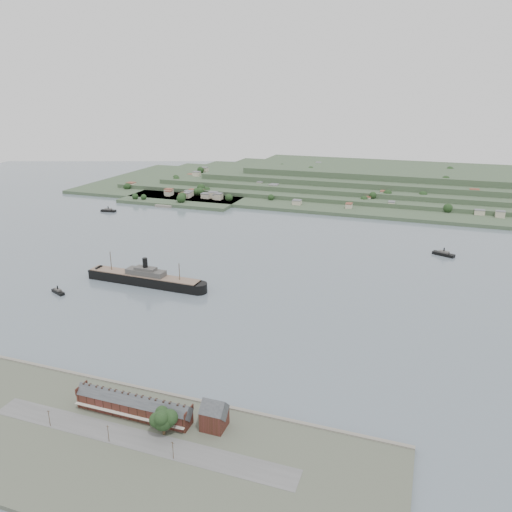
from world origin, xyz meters
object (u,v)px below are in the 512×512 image
(steamship, at_px, (141,278))
(fig_tree, at_px, (163,419))
(tugboat, at_px, (58,292))
(terrace_row, at_px, (134,406))
(gabled_building, at_px, (214,415))

(steamship, relative_size, fig_tree, 8.22)
(tugboat, relative_size, fig_tree, 1.07)
(steamship, xyz_separation_m, tugboat, (-46.55, -36.63, -3.17))
(steamship, height_order, fig_tree, steamship)
(terrace_row, distance_m, steamship, 165.46)
(tugboat, bearing_deg, steamship, 38.20)
(tugboat, distance_m, fig_tree, 188.42)
(gabled_building, bearing_deg, fig_tree, -147.48)
(gabled_building, distance_m, tugboat, 196.91)
(steamship, height_order, tugboat, steamship)
(gabled_building, bearing_deg, tugboat, 148.92)
(gabled_building, distance_m, steamship, 184.39)
(terrace_row, bearing_deg, tugboat, 141.13)
(terrace_row, xyz_separation_m, steamship, (-84.48, 142.25, -2.20))
(steamship, distance_m, fig_tree, 182.34)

